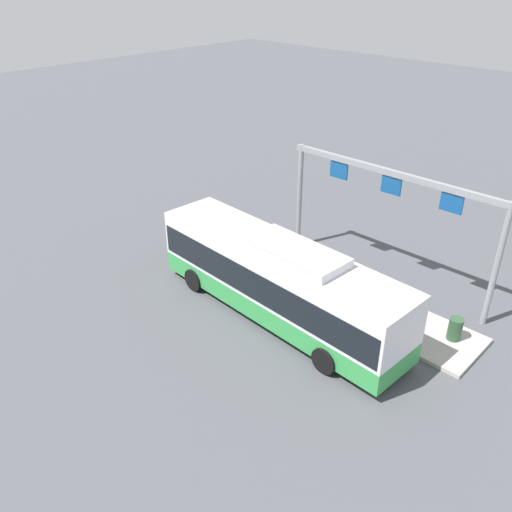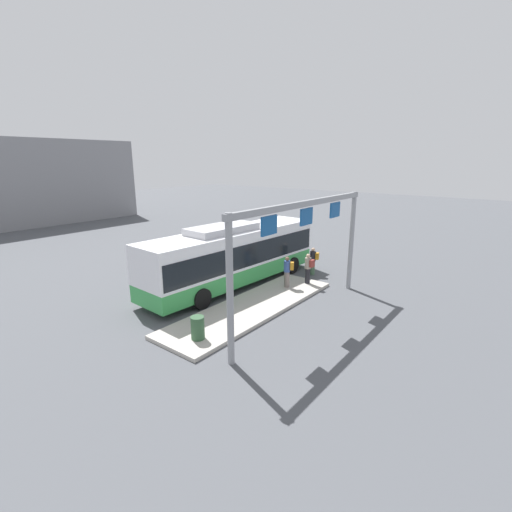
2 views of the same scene
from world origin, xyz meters
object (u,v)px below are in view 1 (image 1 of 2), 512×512
Objects in this scene: person_waiting_near at (246,241)px; trash_bin at (455,329)px; person_boarding at (289,246)px; bus_main at (278,278)px; person_waiting_mid at (301,260)px.

person_waiting_near reaches higher than trash_bin.
person_waiting_near is at bearing -63.60° from person_boarding.
person_waiting_near is (2.00, 0.81, -0.16)m from person_boarding.
person_boarding is at bearing -53.03° from bus_main.
person_waiting_mid is 1.86× the size of trash_bin.
trash_bin is (-5.88, -3.30, -1.20)m from bus_main.
person_boarding is 1.86× the size of trash_bin.
bus_main reaches higher than trash_bin.
bus_main reaches higher than person_boarding.
person_waiting_mid is (-1.18, 0.57, 0.00)m from person_boarding.
person_waiting_near is at bearing -28.04° from bus_main.
person_boarding is at bearing -145.02° from person_waiting_mid.
bus_main is at bearing 42.31° from person_waiting_near.
person_waiting_near is 1.86× the size of trash_bin.
person_boarding is 1.00× the size of person_waiting_near.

